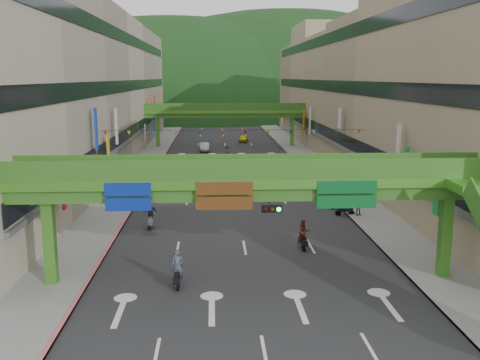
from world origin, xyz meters
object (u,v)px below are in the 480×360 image
Objects in this scene: overpass_near at (269,193)px; scooter_rider_near at (178,270)px; car_silver at (205,147)px; car_yellow at (243,139)px; scooter_rider_mid at (303,234)px; pedestrian_red at (369,196)px.

scooter_rider_near is at bearing -179.63° from overpass_near.
car_silver is 1.13× the size of car_yellow.
scooter_rider_mid is at bearing -82.03° from car_silver.
car_silver is (-4.28, 54.35, -4.53)m from overpass_near.
car_yellow is at bearing 83.61° from scooter_rider_near.
overpass_near reaches higher than scooter_rider_near.
scooter_rider_near is at bearing -90.36° from car_yellow.
scooter_rider_mid is at bearing 37.82° from scooter_rider_near.
pedestrian_red is (16.08, 18.63, -0.20)m from scooter_rider_near.
pedestrian_red is (8.69, -47.27, 0.18)m from car_yellow.
car_silver is at bearing 88.38° from pedestrian_red.
overpass_near is 6.82× the size of car_silver.
scooter_rider_near is 10.07m from scooter_rider_mid.
scooter_rider_near reaches higher than scooter_rider_mid.
pedestrian_red reaches higher than car_silver.
car_silver is 2.58× the size of pedestrian_red.
car_silver is at bearing 94.50° from overpass_near.
pedestrian_red is at bearing -73.55° from car_yellow.
car_silver is at bearing 89.25° from scooter_rider_near.
car_yellow is (7.39, 65.90, -0.38)m from scooter_rider_near.
scooter_rider_mid is (2.96, 6.14, -4.15)m from overpass_near.
scooter_rider_near is at bearing -91.33° from car_silver.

